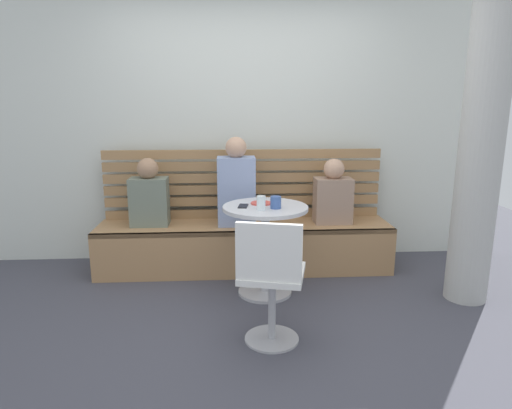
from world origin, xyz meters
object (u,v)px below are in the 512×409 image
(person_adult, at_px, (236,186))
(person_child_middle, at_px, (149,196))
(cafe_table, at_px, (265,233))
(cup_mug_blue, at_px, (276,202))
(white_chair, at_px, (271,278))
(phone_on_table, at_px, (243,206))
(booth_bench, at_px, (245,247))
(cup_water_clear, at_px, (261,203))
(person_child_left, at_px, (333,195))
(plate_small, at_px, (261,203))

(person_adult, bearing_deg, person_child_middle, 177.36)
(cafe_table, relative_size, cup_mug_blue, 7.79)
(white_chair, bearing_deg, phone_on_table, 100.21)
(booth_bench, bearing_deg, person_adult, -177.22)
(cup_water_clear, bearing_deg, white_chair, -88.91)
(person_child_middle, bearing_deg, person_child_left, -0.73)
(phone_on_table, bearing_deg, person_adult, -76.71)
(cup_water_clear, bearing_deg, cafe_table, 71.45)
(cafe_table, xyz_separation_m, plate_small, (-0.03, 0.08, 0.23))
(cafe_table, bearing_deg, person_child_middle, 149.82)
(cup_water_clear, height_order, plate_small, cup_water_clear)
(person_child_middle, bearing_deg, cup_water_clear, -36.53)
(plate_small, distance_m, phone_on_table, 0.17)
(white_chair, height_order, person_child_middle, person_child_middle)
(person_child_left, bearing_deg, booth_bench, -179.19)
(white_chair, distance_m, person_child_middle, 1.73)
(booth_bench, bearing_deg, person_child_left, 0.81)
(booth_bench, height_order, plate_small, plate_small)
(person_adult, distance_m, cup_water_clear, 0.70)
(booth_bench, bearing_deg, phone_on_table, -93.06)
(white_chair, distance_m, cup_mug_blue, 0.81)
(person_adult, bearing_deg, person_child_left, 0.97)
(person_child_left, height_order, person_child_middle, person_child_middle)
(person_adult, height_order, phone_on_table, person_adult)
(person_adult, relative_size, cup_mug_blue, 8.48)
(person_child_left, distance_m, cup_water_clear, 1.01)
(person_child_middle, distance_m, cup_water_clear, 1.21)
(cafe_table, distance_m, phone_on_table, 0.29)
(cup_water_clear, bearing_deg, plate_small, 85.48)
(cafe_table, bearing_deg, person_child_left, 39.96)
(cafe_table, bearing_deg, cup_water_clear, -108.55)
(cup_water_clear, bearing_deg, phone_on_table, 136.52)
(white_chair, bearing_deg, cup_mug_blue, 81.89)
(plate_small, bearing_deg, cup_water_clear, -94.52)
(booth_bench, relative_size, person_child_middle, 4.37)
(person_adult, xyz_separation_m, plate_small, (0.19, -0.47, -0.06))
(white_chair, height_order, cup_water_clear, same)
(booth_bench, bearing_deg, cup_mug_blue, -70.95)
(phone_on_table, bearing_deg, person_child_left, -137.33)
(cup_water_clear, bearing_deg, cup_mug_blue, 22.12)
(booth_bench, bearing_deg, plate_small, -75.84)
(booth_bench, distance_m, cup_mug_blue, 0.88)
(booth_bench, bearing_deg, cup_water_clear, -81.45)
(person_adult, xyz_separation_m, person_child_left, (0.90, 0.02, -0.10))
(cup_mug_blue, height_order, plate_small, cup_mug_blue)
(cup_mug_blue, distance_m, phone_on_table, 0.27)
(person_child_middle, relative_size, cup_water_clear, 5.62)
(cup_mug_blue, height_order, phone_on_table, cup_mug_blue)
(booth_bench, xyz_separation_m, person_child_left, (0.82, 0.01, 0.48))
(cafe_table, xyz_separation_m, person_child_left, (0.68, 0.57, 0.19))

